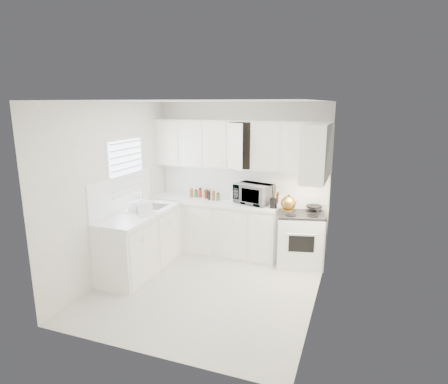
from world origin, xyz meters
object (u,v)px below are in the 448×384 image
at_px(stove, 300,232).
at_px(microwave, 253,192).
at_px(rice_cooker, 236,195).
at_px(dish_rack, 140,206).
at_px(tea_kettle, 288,202).
at_px(utensil_crock, 274,197).

bearing_deg(stove, microwave, 163.23).
bearing_deg(rice_cooker, dish_rack, -135.80).
bearing_deg(rice_cooker, microwave, -12.58).
xyz_separation_m(tea_kettle, microwave, (-0.63, 0.21, 0.08)).
xyz_separation_m(stove, rice_cooker, (-1.12, 0.10, 0.50)).
relative_size(microwave, utensil_crock, 1.56).
xyz_separation_m(microwave, utensil_crock, (0.38, -0.18, -0.01)).
distance_m(stove, tea_kettle, 0.57).
height_order(microwave, rice_cooker, microwave).
bearing_deg(dish_rack, tea_kettle, 42.58).
xyz_separation_m(rice_cooker, utensil_crock, (0.70, -0.24, 0.08)).
bearing_deg(microwave, utensil_crock, -8.51).
distance_m(microwave, dish_rack, 1.86).
relative_size(rice_cooker, dish_rack, 0.55).
bearing_deg(stove, utensil_crock, -175.60).
distance_m(rice_cooker, dish_rack, 1.66).
bearing_deg(dish_rack, microwave, 56.67).
xyz_separation_m(microwave, rice_cooker, (-0.31, 0.05, -0.09)).
bearing_deg(tea_kettle, stove, 55.89).
bearing_deg(utensil_crock, dish_rack, -151.70).
height_order(tea_kettle, dish_rack, tea_kettle).
xyz_separation_m(tea_kettle, rice_cooker, (-0.94, 0.26, -0.02)).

